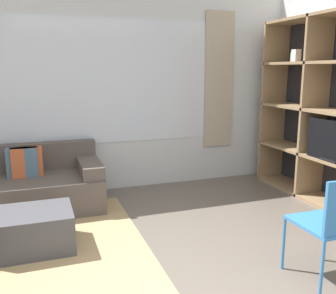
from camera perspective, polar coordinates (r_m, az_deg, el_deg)
The scene contains 4 objects.
wall_back at distance 5.01m, azimuth -9.29°, elevation 8.74°, with size 6.39×0.11×2.70m.
couch_main at distance 4.63m, azimuth -21.34°, elevation -5.74°, with size 1.77×0.89×0.73m.
ottoman at distance 3.66m, azimuth -19.65°, elevation -11.85°, with size 0.67×0.57×0.36m.
folding_chair at distance 3.06m, azimuth 24.16°, elevation -10.09°, with size 0.44×0.46×0.86m.
Camera 1 is at (-0.89, -1.63, 1.60)m, focal length 40.00 mm.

